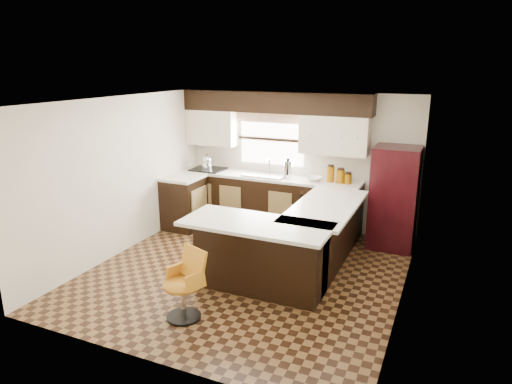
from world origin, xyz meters
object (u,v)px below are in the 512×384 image
at_px(peninsula_long, 321,237).
at_px(bar_chair, 182,286).
at_px(refrigerator, 394,198).
at_px(peninsula_return, 261,257).

height_order(peninsula_long, bar_chair, peninsula_long).
relative_size(peninsula_long, refrigerator, 1.20).
xyz_separation_m(peninsula_long, refrigerator, (0.83, 1.21, 0.36)).
bearing_deg(bar_chair, refrigerator, 80.95).
bearing_deg(refrigerator, peninsula_long, -124.41).
bearing_deg(peninsula_return, bar_chair, -117.30).
relative_size(peninsula_return, refrigerator, 1.01).
xyz_separation_m(peninsula_long, peninsula_return, (-0.53, -0.97, 0.00)).
distance_m(peninsula_long, refrigerator, 1.51).
distance_m(peninsula_return, bar_chair, 1.16).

